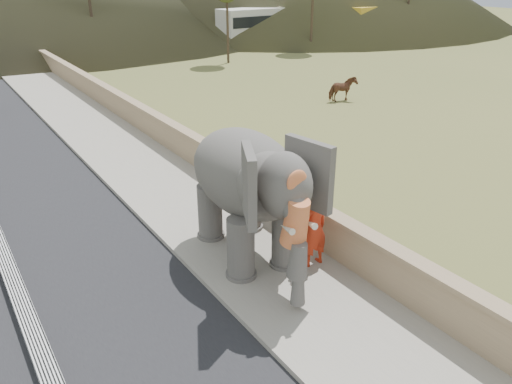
# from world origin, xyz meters

# --- Properties ---
(ground) EXTENTS (160.00, 160.00, 0.00)m
(ground) POSITION_xyz_m (0.00, 0.00, 0.00)
(ground) COLOR olive
(ground) RESTS_ON ground
(walkway) EXTENTS (3.00, 120.00, 0.15)m
(walkway) POSITION_xyz_m (0.00, 10.00, 0.07)
(walkway) COLOR #9E9687
(walkway) RESTS_ON ground
(parapet) EXTENTS (0.30, 120.00, 1.10)m
(parapet) POSITION_xyz_m (1.65, 10.00, 0.55)
(parapet) COLOR tan
(parapet) RESTS_ON ground
(cow) EXTENTS (1.56, 0.83, 1.26)m
(cow) POSITION_xyz_m (12.44, 14.98, 0.63)
(cow) COLOR brown
(cow) RESTS_ON ground
(distant_car) EXTENTS (4.37, 2.08, 1.44)m
(distant_car) POSITION_xyz_m (19.23, 36.40, 0.72)
(distant_car) COLOR silver
(distant_car) RESTS_ON ground
(bus_white) EXTENTS (11.08, 2.87, 3.10)m
(bus_white) POSITION_xyz_m (22.36, 35.09, 1.55)
(bus_white) COLOR silver
(bus_white) RESTS_ON ground
(bus_orange) EXTENTS (11.23, 3.90, 3.10)m
(bus_orange) POSITION_xyz_m (33.46, 31.80, 1.55)
(bus_orange) COLOR gold
(bus_orange) RESTS_ON ground
(elephant_and_man) EXTENTS (2.83, 4.66, 3.17)m
(elephant_and_man) POSITION_xyz_m (0.02, 4.84, 1.72)
(elephant_and_man) COLOR #615D58
(elephant_and_man) RESTS_ON ground
(trees) EXTENTS (48.69, 44.20, 8.78)m
(trees) POSITION_xyz_m (0.23, 28.35, 4.08)
(trees) COLOR #473828
(trees) RESTS_ON ground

